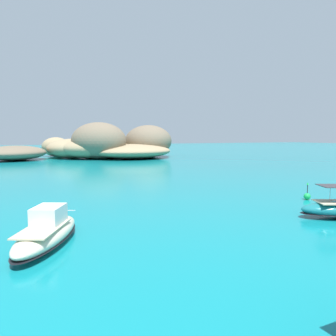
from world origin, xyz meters
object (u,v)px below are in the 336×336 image
islet_small (48,150)px  channel_buoy (307,196)px  islet_large (116,145)px  motorboat_cream (47,232)px

islet_small → channel_buoy: islet_small is taller
channel_buoy → islet_small: bearing=105.3°
islet_large → islet_small: bearing=167.6°
islet_large → channel_buoy: (1.17, -57.22, -2.70)m
motorboat_cream → channel_buoy: 20.77m
islet_large → islet_small: size_ratio=0.96×
islet_small → motorboat_cream: size_ratio=4.63×
islet_small → motorboat_cream: (-3.98, -63.37, -1.45)m
islet_small → islet_large: bearing=-12.4°
islet_large → channel_buoy: bearing=-88.8°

